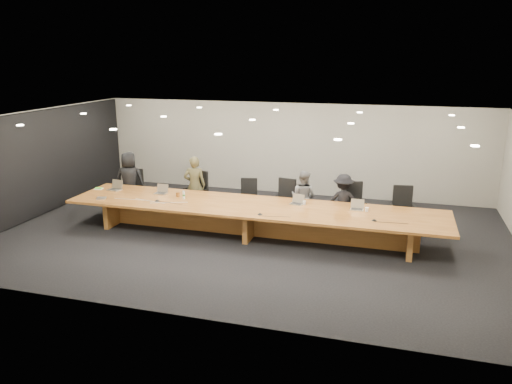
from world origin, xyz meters
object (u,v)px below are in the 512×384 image
chair_mid_left (248,198)px  conference_table (252,215)px  person_c (303,197)px  laptop_d (297,200)px  av_box (101,198)px  person_a (130,181)px  paper_cup_far (367,210)px  laptop_a (114,185)px  laptop_b (161,189)px  mic_center (260,214)px  chair_far_left (134,189)px  person_b (195,185)px  chair_mid_right (284,201)px  paper_cup_near (304,203)px  chair_right (354,205)px  mic_left (157,201)px  laptop_e (357,205)px  mic_right (374,220)px  amber_mug (178,194)px  water_bottle (184,195)px  chair_far_right (403,209)px  chair_left (195,192)px  person_d (343,201)px

chair_mid_left → conference_table: bearing=-81.0°
person_c → laptop_d: 0.89m
person_c → av_box: bearing=34.1°
person_a → paper_cup_far: bearing=157.3°
person_c → laptop_d: size_ratio=4.59×
laptop_a → laptop_b: 1.33m
av_box → mic_center: size_ratio=1.92×
person_a → paper_cup_far: 6.59m
chair_far_left → laptop_b: (1.28, -0.89, 0.32)m
person_a → person_b: (1.93, 0.05, -0.01)m
conference_table → laptop_d: (0.98, 0.38, 0.35)m
chair_mid_right → paper_cup_near: size_ratio=12.53×
chair_right → laptop_d: bearing=-159.1°
chair_mid_left → person_a: 3.42m
laptop_b → mic_left: 0.68m
person_b → mic_center: person_b is taller
laptop_e → mic_right: laptop_e is taller
mic_left → chair_far_left: bearing=134.5°
amber_mug → mic_center: size_ratio=0.94×
chair_far_left → laptop_d: chair_far_left is taller
laptop_e → mic_center: bearing=-154.6°
person_b → laptop_d: person_b is taller
conference_table → paper_cup_far: paper_cup_far is taller
conference_table → water_bottle: size_ratio=47.80×
conference_table → chair_mid_right: (0.49, 1.16, 0.05)m
chair_mid_right → person_b: (-2.46, 0.02, 0.23)m
mic_center → mic_left: bearing=173.3°
amber_mug → person_b: bearing=87.4°
chair_far_left → paper_cup_near: bearing=-27.3°
chair_mid_right → water_bottle: 2.54m
chair_far_right → water_bottle: bearing=-172.8°
chair_left → chair_mid_left: size_ratio=1.13×
laptop_a → mic_left: bearing=-9.7°
person_d → person_c: bearing=-14.8°
person_b → water_bottle: 1.13m
mic_right → paper_cup_far: bearing=108.6°
laptop_b → laptop_d: (3.53, 0.05, -0.00)m
chair_left → av_box: 2.50m
person_d → mic_center: bearing=38.7°
conference_table → chair_far_left: bearing=162.4°
chair_mid_left → laptop_d: bearing=-44.2°
chair_far_right → paper_cup_near: chair_far_right is taller
amber_mug → mic_center: amber_mug is taller
av_box → chair_right: bearing=-3.7°
chair_mid_right → av_box: chair_mid_right is taller
mic_center → chair_mid_right: bearing=85.7°
laptop_e → mic_center: 2.26m
person_c → laptop_a: (-4.86, -0.95, 0.20)m
conference_table → mic_left: bearing=-172.6°
chair_right → person_a: size_ratio=0.70×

